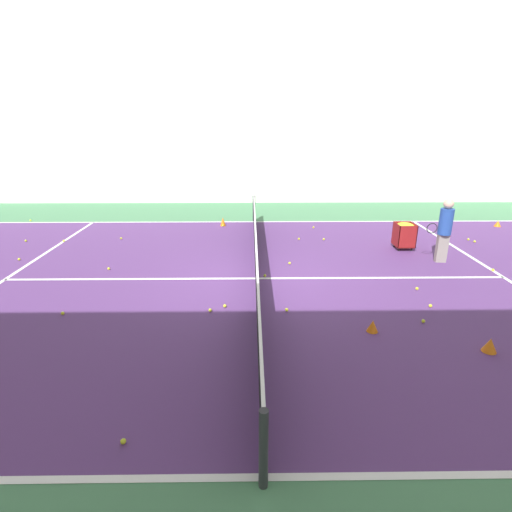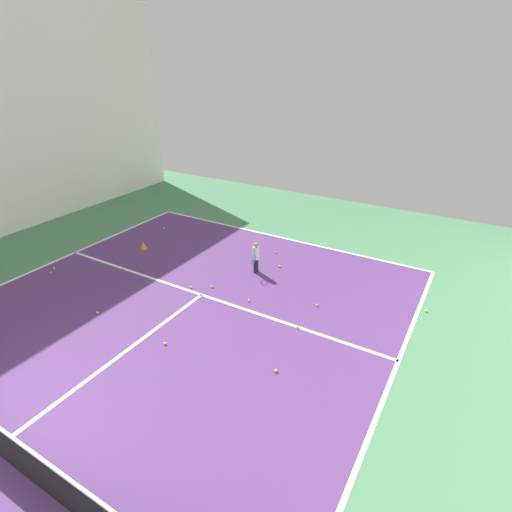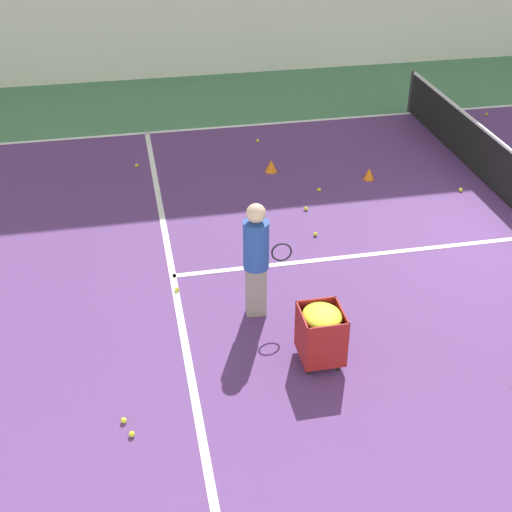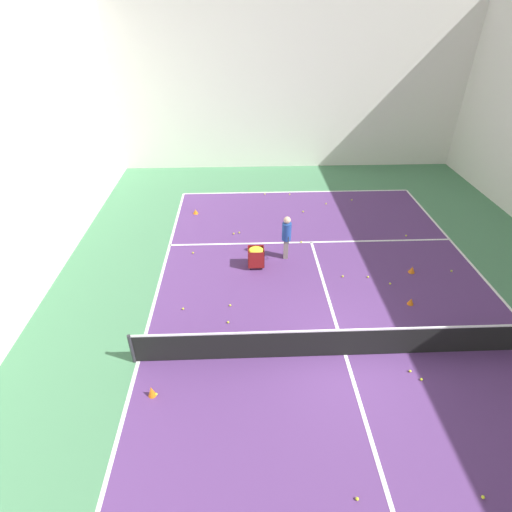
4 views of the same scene
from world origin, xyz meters
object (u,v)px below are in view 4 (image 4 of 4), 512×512
at_px(tennis_net, 348,342).
at_px(training_cone_0, 412,269).
at_px(coach_at_net, 287,235).
at_px(ball_cart, 256,254).
at_px(training_cone_1, 196,211).

bearing_deg(tennis_net, training_cone_0, 49.46).
relative_size(coach_at_net, ball_cart, 2.16).
xyz_separation_m(coach_at_net, training_cone_1, (-3.73, 3.79, -0.88)).
height_order(tennis_net, coach_at_net, coach_at_net).
distance_m(coach_at_net, ball_cart, 1.36).
relative_size(ball_cart, training_cone_0, 3.29).
height_order(training_cone_0, training_cone_1, training_cone_0).
xyz_separation_m(tennis_net, coach_at_net, (-1.16, 5.00, 0.48)).
relative_size(training_cone_0, training_cone_1, 1.00).
bearing_deg(tennis_net, training_cone_1, 119.09).
bearing_deg(training_cone_1, training_cone_0, -31.31).
xyz_separation_m(tennis_net, ball_cart, (-2.31, 4.41, 0.06)).
bearing_deg(training_cone_1, coach_at_net, -45.41).
relative_size(coach_at_net, training_cone_0, 7.11).
height_order(tennis_net, training_cone_0, tennis_net).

